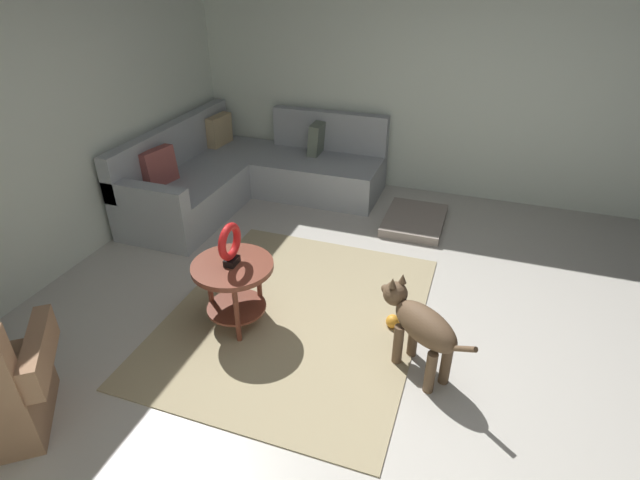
{
  "coord_description": "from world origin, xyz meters",
  "views": [
    {
      "loc": [
        -2.7,
        -0.5,
        2.5
      ],
      "look_at": [
        0.45,
        0.6,
        0.55
      ],
      "focal_mm": 27.87,
      "sensor_mm": 36.0,
      "label": 1
    }
  ],
  "objects_px": {
    "sectional_couch": "(247,175)",
    "dog": "(420,325)",
    "dog_bed_mat": "(414,220)",
    "side_table": "(234,278)",
    "dog_toy_ball": "(393,321)",
    "torus_sculpture": "(230,244)"
  },
  "relations": [
    {
      "from": "sectional_couch",
      "to": "dog",
      "type": "bearing_deg",
      "value": -132.29
    },
    {
      "from": "dog_bed_mat",
      "to": "side_table",
      "type": "bearing_deg",
      "value": 153.68
    },
    {
      "from": "dog_bed_mat",
      "to": "dog",
      "type": "height_order",
      "value": "dog"
    },
    {
      "from": "dog_bed_mat",
      "to": "dog",
      "type": "relative_size",
      "value": 1.13
    },
    {
      "from": "side_table",
      "to": "dog",
      "type": "bearing_deg",
      "value": -91.39
    },
    {
      "from": "sectional_couch",
      "to": "side_table",
      "type": "xyz_separation_m",
      "value": [
        -2.06,
        -0.92,
        0.12
      ]
    },
    {
      "from": "sectional_couch",
      "to": "dog_toy_ball",
      "type": "xyz_separation_m",
      "value": [
        -1.72,
        -2.07,
        -0.24
      ]
    },
    {
      "from": "dog_toy_ball",
      "to": "dog",
      "type": "bearing_deg",
      "value": -147.69
    },
    {
      "from": "side_table",
      "to": "sectional_couch",
      "type": "bearing_deg",
      "value": 24.1
    },
    {
      "from": "sectional_couch",
      "to": "torus_sculpture",
      "type": "relative_size",
      "value": 6.9
    },
    {
      "from": "side_table",
      "to": "dog",
      "type": "height_order",
      "value": "dog"
    },
    {
      "from": "dog_bed_mat",
      "to": "dog_toy_ball",
      "type": "distance_m",
      "value": 1.71
    },
    {
      "from": "dog",
      "to": "dog_toy_ball",
      "type": "distance_m",
      "value": 0.55
    },
    {
      "from": "side_table",
      "to": "dog",
      "type": "relative_size",
      "value": 0.85
    },
    {
      "from": "torus_sculpture",
      "to": "dog_bed_mat",
      "type": "xyz_separation_m",
      "value": [
        2.05,
        -1.01,
        -0.67
      ]
    },
    {
      "from": "dog_bed_mat",
      "to": "dog_toy_ball",
      "type": "relative_size",
      "value": 7.46
    },
    {
      "from": "sectional_couch",
      "to": "side_table",
      "type": "height_order",
      "value": "sectional_couch"
    },
    {
      "from": "sectional_couch",
      "to": "dog",
      "type": "distance_m",
      "value": 3.11
    },
    {
      "from": "side_table",
      "to": "dog_bed_mat",
      "type": "height_order",
      "value": "side_table"
    },
    {
      "from": "sectional_couch",
      "to": "torus_sculpture",
      "type": "xyz_separation_m",
      "value": [
        -2.06,
        -0.92,
        0.42
      ]
    },
    {
      "from": "sectional_couch",
      "to": "dog",
      "type": "xyz_separation_m",
      "value": [
        -2.09,
        -2.3,
        0.09
      ]
    },
    {
      "from": "sectional_couch",
      "to": "dog_bed_mat",
      "type": "relative_size",
      "value": 2.81
    }
  ]
}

